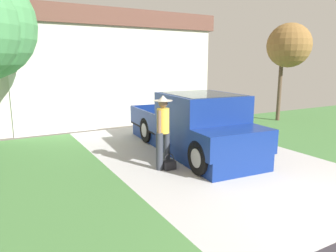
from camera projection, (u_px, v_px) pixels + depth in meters
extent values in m
cube|color=#B0AEAF|center=(201.00, 156.00, 8.71)|extent=(5.20, 9.00, 0.06)
cube|color=navy|center=(189.00, 142.00, 9.29)|extent=(2.08, 5.31, 0.42)
cube|color=navy|center=(201.00, 117.00, 8.53)|extent=(2.00, 2.23, 1.27)
cube|color=#1E2833|center=(201.00, 103.00, 8.46)|extent=(1.77, 2.04, 0.53)
cube|color=navy|center=(234.00, 142.00, 7.28)|extent=(1.92, 1.02, 0.58)
cube|color=black|center=(167.00, 125.00, 10.57)|extent=(2.01, 2.35, 0.06)
cube|color=navy|center=(191.00, 115.00, 10.89)|extent=(0.22, 2.22, 0.61)
cube|color=navy|center=(142.00, 119.00, 10.14)|extent=(0.22, 2.22, 0.61)
cube|color=navy|center=(155.00, 112.00, 11.47)|extent=(1.86, 0.19, 0.61)
cube|color=black|center=(249.00, 108.00, 8.25)|extent=(0.11, 0.19, 0.20)
cylinder|color=black|center=(256.00, 149.00, 7.79)|extent=(0.32, 0.82, 0.80)
cylinder|color=#9E9EA3|center=(256.00, 149.00, 7.79)|extent=(0.31, 0.46, 0.44)
cylinder|color=black|center=(201.00, 158.00, 7.13)|extent=(0.32, 0.82, 0.80)
cylinder|color=#9E9EA3|center=(201.00, 158.00, 7.13)|extent=(0.31, 0.46, 0.44)
cylinder|color=black|center=(191.00, 126.00, 10.71)|extent=(0.32, 0.82, 0.80)
cylinder|color=#9E9EA3|center=(191.00, 126.00, 10.71)|extent=(0.31, 0.46, 0.44)
cylinder|color=black|center=(148.00, 130.00, 10.05)|extent=(0.32, 0.82, 0.80)
cylinder|color=#9E9EA3|center=(148.00, 130.00, 10.05)|extent=(0.31, 0.46, 0.44)
cylinder|color=#333842|center=(159.00, 152.00, 7.43)|extent=(0.17, 0.17, 0.90)
cylinder|color=#333842|center=(167.00, 148.00, 7.71)|extent=(0.17, 0.17, 0.90)
cylinder|color=gold|center=(163.00, 121.00, 7.43)|extent=(0.30, 0.30, 0.59)
cylinder|color=brown|center=(159.00, 122.00, 7.28)|extent=(0.09, 0.09, 0.55)
cylinder|color=brown|center=(167.00, 120.00, 7.58)|extent=(0.09, 0.09, 0.55)
sphere|color=brown|center=(163.00, 103.00, 7.34)|extent=(0.23, 0.23, 0.23)
cylinder|color=#BCB2A3|center=(163.00, 101.00, 7.33)|extent=(0.45, 0.45, 0.01)
cone|color=#BCB2A3|center=(163.00, 98.00, 7.32)|extent=(0.24, 0.24, 0.12)
cube|color=#232328|center=(169.00, 165.00, 7.52)|extent=(0.28, 0.22, 0.21)
torus|color=#232328|center=(169.00, 159.00, 7.49)|extent=(0.26, 0.02, 0.26)
cube|color=beige|center=(85.00, 76.00, 14.00)|extent=(9.77, 5.04, 3.88)
cube|color=brown|center=(83.00, 23.00, 13.55)|extent=(10.16, 5.24, 0.65)
cube|color=white|center=(57.00, 104.00, 11.16)|extent=(2.91, 0.06, 2.14)
cylinder|color=brown|center=(279.00, 92.00, 13.71)|extent=(0.17, 0.17, 2.48)
sphere|color=brown|center=(289.00, 45.00, 13.03)|extent=(1.82, 1.82, 1.82)
sphere|color=brown|center=(287.00, 45.00, 13.17)|extent=(1.47, 1.47, 1.47)
cube|color=#286B38|center=(211.00, 110.00, 13.40)|extent=(0.58, 0.68, 0.83)
cube|color=#1C4A27|center=(212.00, 100.00, 13.31)|extent=(0.60, 0.71, 0.10)
cylinder|color=black|center=(211.00, 122.00, 13.15)|extent=(0.05, 0.18, 0.18)
cylinder|color=black|center=(219.00, 121.00, 13.36)|extent=(0.05, 0.18, 0.18)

